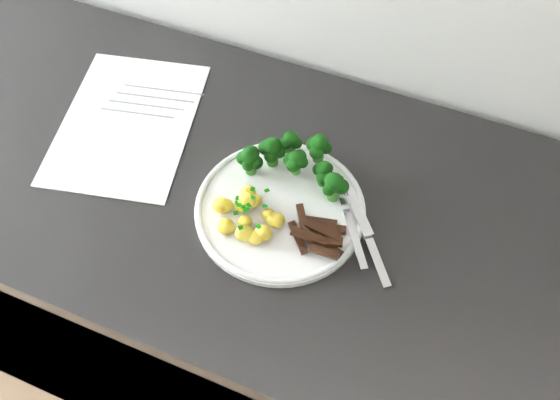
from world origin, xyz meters
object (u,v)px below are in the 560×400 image
(potatoes, at_px, (248,216))
(beef_strips, at_px, (318,236))
(fork, at_px, (351,225))
(counter, at_px, (232,297))
(recipe_paper, at_px, (127,122))
(broccoli, at_px, (296,159))
(plate, at_px, (280,208))
(knife, at_px, (371,245))

(potatoes, distance_m, beef_strips, 0.11)
(fork, bearing_deg, potatoes, -162.48)
(potatoes, relative_size, beef_strips, 1.20)
(counter, xyz_separation_m, beef_strips, (0.19, -0.04, 0.45))
(recipe_paper, height_order, fork, fork)
(recipe_paper, relative_size, beef_strips, 3.73)
(counter, height_order, potatoes, potatoes)
(broccoli, distance_m, beef_strips, 0.13)
(counter, relative_size, fork, 15.77)
(broccoli, bearing_deg, beef_strips, -52.98)
(recipe_paper, bearing_deg, fork, -7.87)
(broccoli, distance_m, potatoes, 0.12)
(counter, height_order, beef_strips, beef_strips)
(plate, distance_m, beef_strips, 0.08)
(beef_strips, bearing_deg, potatoes, -175.42)
(beef_strips, bearing_deg, fork, 44.50)
(plate, bearing_deg, counter, 173.66)
(potatoes, bearing_deg, knife, 9.11)
(beef_strips, relative_size, knife, 0.60)
(recipe_paper, bearing_deg, potatoes, -20.84)
(fork, bearing_deg, broccoli, 151.05)
(counter, distance_m, recipe_paper, 0.48)
(counter, bearing_deg, broccoli, 26.33)
(plate, height_order, knife, knife)
(counter, relative_size, plate, 8.82)
(fork, bearing_deg, recipe_paper, 172.13)
(recipe_paper, distance_m, beef_strips, 0.40)
(beef_strips, bearing_deg, knife, 15.46)
(potatoes, xyz_separation_m, fork, (0.15, 0.05, -0.00))
(beef_strips, xyz_separation_m, knife, (0.08, 0.02, -0.01))
(fork, relative_size, knife, 0.94)
(broccoli, distance_m, knife, 0.17)
(broccoli, bearing_deg, fork, -28.95)
(recipe_paper, height_order, plate, plate)
(plate, bearing_deg, beef_strips, -22.27)
(counter, relative_size, beef_strips, 24.56)
(broccoli, relative_size, fork, 1.24)
(counter, bearing_deg, knife, -4.80)
(knife, bearing_deg, broccoli, 152.05)
(plate, distance_m, knife, 0.15)
(recipe_paper, distance_m, potatoes, 0.29)
(beef_strips, bearing_deg, broccoli, 127.02)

